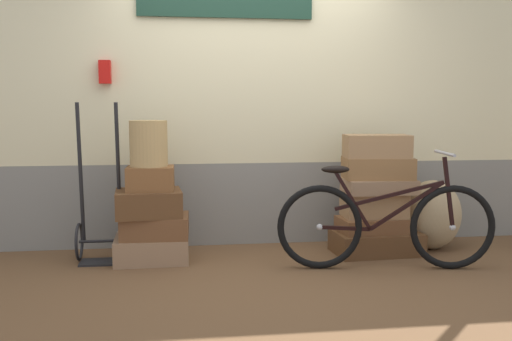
{
  "coord_description": "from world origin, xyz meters",
  "views": [
    {
      "loc": [
        -0.68,
        -4.42,
        1.28
      ],
      "look_at": [
        -0.06,
        0.19,
        0.75
      ],
      "focal_mm": 40.04,
      "sensor_mm": 36.0,
      "label": 1
    }
  ],
  "objects": [
    {
      "name": "burlap_sack",
      "position": [
        1.56,
        0.35,
        0.31
      ],
      "size": [
        0.52,
        0.45,
        0.62
      ],
      "primitive_type": "ellipsoid",
      "color": "tan",
      "rests_on": "ground"
    },
    {
      "name": "suitcase_1",
      "position": [
        -0.89,
        0.28,
        0.29
      ],
      "size": [
        0.56,
        0.43,
        0.18
      ],
      "primitive_type": "cube",
      "rotation": [
        0.0,
        0.0,
        -0.04
      ],
      "color": "brown",
      "rests_on": "suitcase_0"
    },
    {
      "name": "suitcase_2",
      "position": [
        -0.94,
        0.28,
        0.49
      ],
      "size": [
        0.56,
        0.48,
        0.21
      ],
      "primitive_type": "cube",
      "rotation": [
        0.0,
        0.0,
        0.08
      ],
      "color": "brown",
      "rests_on": "suitcase_1"
    },
    {
      "name": "wicker_basket",
      "position": [
        -0.93,
        0.29,
        0.98
      ],
      "size": [
        0.31,
        0.31,
        0.37
      ],
      "primitive_type": "cylinder",
      "color": "tan",
      "rests_on": "suitcase_3"
    },
    {
      "name": "bicycle",
      "position": [
        0.92,
        -0.2,
        0.36
      ],
      "size": [
        1.7,
        0.46,
        0.93
      ],
      "color": "black",
      "rests_on": "ground"
    },
    {
      "name": "station_building",
      "position": [
        0.01,
        0.85,
        1.46
      ],
      "size": [
        7.18,
        0.74,
        2.92
      ],
      "color": "gray",
      "rests_on": "ground"
    },
    {
      "name": "ground",
      "position": [
        0.0,
        0.0,
        -0.03
      ],
      "size": [
        9.18,
        5.2,
        0.06
      ],
      "primitive_type": "cube",
      "color": "brown"
    },
    {
      "name": "suitcase_7",
      "position": [
        1.03,
        0.27,
        0.59
      ],
      "size": [
        0.6,
        0.37,
        0.12
      ],
      "primitive_type": "cube",
      "rotation": [
        0.0,
        0.0,
        -0.01
      ],
      "color": "#937051",
      "rests_on": "suitcase_6"
    },
    {
      "name": "suitcase_4",
      "position": [
        1.01,
        0.27,
        0.1
      ],
      "size": [
        0.76,
        0.5,
        0.19
      ],
      "primitive_type": "cube",
      "rotation": [
        0.0,
        0.0,
        0.06
      ],
      "color": "brown",
      "rests_on": "ground"
    },
    {
      "name": "suitcase_6",
      "position": [
        1.0,
        0.3,
        0.43
      ],
      "size": [
        0.54,
        0.33,
        0.22
      ],
      "primitive_type": "cube",
      "rotation": [
        0.0,
        0.0,
        -0.02
      ],
      "color": "#9E754C",
      "rests_on": "suitcase_5"
    },
    {
      "name": "suitcase_9",
      "position": [
        1.0,
        0.29,
        0.94
      ],
      "size": [
        0.57,
        0.37,
        0.2
      ],
      "primitive_type": "cube",
      "rotation": [
        0.0,
        0.0,
        -0.1
      ],
      "color": "#9E754C",
      "rests_on": "suitcase_8"
    },
    {
      "name": "suitcase_8",
      "position": [
        1.02,
        0.29,
        0.75
      ],
      "size": [
        0.61,
        0.42,
        0.19
      ],
      "primitive_type": "cube",
      "rotation": [
        0.0,
        0.0,
        -0.11
      ],
      "color": "olive",
      "rests_on": "suitcase_7"
    },
    {
      "name": "suitcase_0",
      "position": [
        -0.92,
        0.3,
        0.1
      ],
      "size": [
        0.61,
        0.5,
        0.2
      ],
      "primitive_type": "cube",
      "rotation": [
        0.0,
        0.0,
        0.03
      ],
      "color": "#937051",
      "rests_on": "ground"
    },
    {
      "name": "suitcase_5",
      "position": [
        0.98,
        0.27,
        0.25
      ],
      "size": [
        0.62,
        0.4,
        0.13
      ],
      "primitive_type": "cube",
      "rotation": [
        0.0,
        0.0,
        0.08
      ],
      "color": "brown",
      "rests_on": "suitcase_4"
    },
    {
      "name": "luggage_trolley",
      "position": [
        -1.34,
        0.36,
        0.3
      ],
      "size": [
        0.39,
        0.38,
        1.31
      ],
      "color": "black",
      "rests_on": "ground"
    },
    {
      "name": "suitcase_3",
      "position": [
        -0.92,
        0.28,
        0.69
      ],
      "size": [
        0.39,
        0.31,
        0.2
      ],
      "primitive_type": "cube",
      "rotation": [
        0.0,
        0.0,
        -0.02
      ],
      "color": "brown",
      "rests_on": "suitcase_2"
    }
  ]
}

